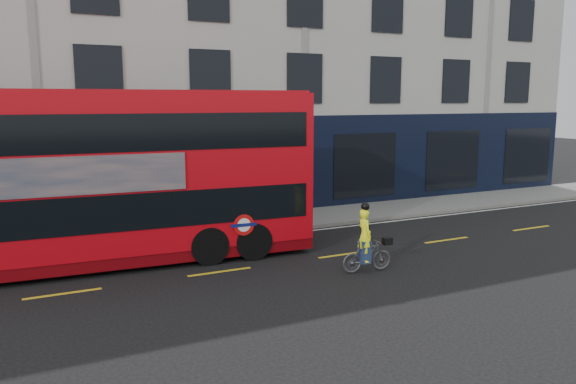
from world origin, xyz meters
TOP-DOWN VIEW (x-y plane):
  - ground at (0.00, 0.00)m, footprint 120.00×120.00m
  - pavement at (0.00, 6.50)m, footprint 60.00×3.00m
  - kerb at (0.00, 5.00)m, footprint 60.00×0.12m
  - building_terrace at (0.00, 12.94)m, footprint 50.00×10.07m
  - road_edge_line at (0.00, 4.70)m, footprint 58.00×0.10m
  - lane_dashes at (0.00, 1.50)m, footprint 58.00×0.12m
  - bus at (1.23, 3.70)m, footprint 12.32×3.45m
  - cyclist at (7.60, -0.24)m, footprint 1.50×0.57m

SIDE VIEW (x-z plane):
  - ground at x=0.00m, z-range 0.00..0.00m
  - road_edge_line at x=0.00m, z-range 0.00..0.01m
  - lane_dashes at x=0.00m, z-range 0.00..0.01m
  - pavement at x=0.00m, z-range 0.00..0.12m
  - kerb at x=0.00m, z-range 0.00..0.13m
  - cyclist at x=7.60m, z-range -0.32..1.62m
  - bus at x=1.23m, z-range 0.06..4.98m
  - building_terrace at x=0.00m, z-range -0.01..14.99m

